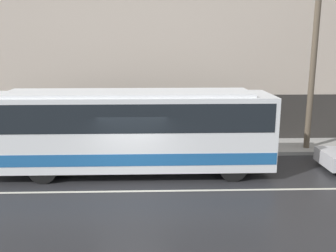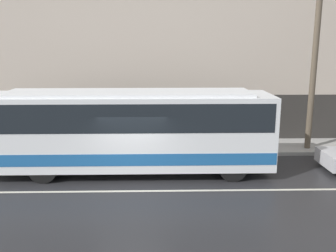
{
  "view_description": "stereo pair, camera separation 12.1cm",
  "coord_description": "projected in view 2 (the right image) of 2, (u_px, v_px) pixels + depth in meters",
  "views": [
    {
      "loc": [
        0.87,
        -12.29,
        5.1
      ],
      "look_at": [
        1.33,
        2.01,
        1.88
      ],
      "focal_mm": 40.0,
      "sensor_mm": 36.0,
      "label": 1
    },
    {
      "loc": [
        0.99,
        -12.29,
        5.1
      ],
      "look_at": [
        1.33,
        2.01,
        1.88
      ],
      "focal_mm": 40.0,
      "sensor_mm": 36.0,
      "label": 2
    }
  ],
  "objects": [
    {
      "name": "ground_plane",
      "position": [
        131.0,
        191.0,
        13.08
      ],
      "size": [
        60.0,
        60.0,
        0.0
      ],
      "primitive_type": "plane",
      "color": "#262628"
    },
    {
      "name": "sidewalk",
      "position": [
        139.0,
        147.0,
        18.21
      ],
      "size": [
        60.0,
        2.56,
        0.17
      ],
      "color": "#A09E99",
      "rests_on": "ground_plane"
    },
    {
      "name": "building_facade",
      "position": [
        139.0,
        49.0,
        18.57
      ],
      "size": [
        60.0,
        0.35,
        9.89
      ],
      "color": "#B7A899",
      "rests_on": "ground_plane"
    },
    {
      "name": "lane_stripe",
      "position": [
        131.0,
        191.0,
        13.08
      ],
      "size": [
        54.0,
        0.14,
        0.01
      ],
      "color": "beige",
      "rests_on": "ground_plane"
    },
    {
      "name": "transit_bus",
      "position": [
        129.0,
        127.0,
        14.64
      ],
      "size": [
        11.06,
        2.55,
        3.26
      ],
      "color": "white",
      "rests_on": "ground_plane"
    },
    {
      "name": "utility_pole_near",
      "position": [
        314.0,
        70.0,
        17.05
      ],
      "size": [
        0.27,
        0.27,
        7.33
      ],
      "color": "brown",
      "rests_on": "sidewalk"
    },
    {
      "name": "pedestrian_waiting",
      "position": [
        99.0,
        134.0,
        17.29
      ],
      "size": [
        0.36,
        0.36,
        1.64
      ],
      "color": "navy",
      "rests_on": "sidewalk"
    }
  ]
}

